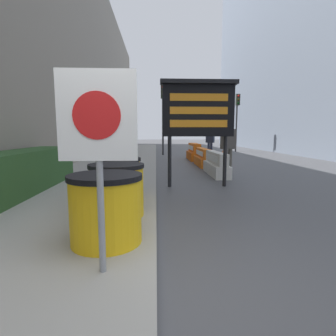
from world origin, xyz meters
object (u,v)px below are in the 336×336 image
jersey_barrier_white (216,165)px  pedestrian_passerby (210,139)px  jersey_barrier_orange_far (194,153)px  warning_sign (98,132)px  barrel_drum_foreground (106,208)px  traffic_cone_near (223,158)px  traffic_light_near_curb (163,105)px  message_board (198,110)px  jersey_barrier_orange_near (203,158)px  barrel_drum_middle (117,190)px  traffic_light_far_side (237,111)px  pedestrian_worker (228,143)px  barrel_drum_back (119,179)px

jersey_barrier_white → pedestrian_passerby: (1.22, 6.97, 0.71)m
jersey_barrier_white → jersey_barrier_orange_far: 5.19m
warning_sign → pedestrian_passerby: size_ratio=1.00×
barrel_drum_foreground → traffic_cone_near: 9.49m
warning_sign → jersey_barrier_white: bearing=68.8°
traffic_cone_near → traffic_light_near_curb: (-2.56, 5.62, 2.90)m
message_board → jersey_barrier_orange_near: 4.92m
pedestrian_passerby → jersey_barrier_orange_far: bearing=86.9°
barrel_drum_foreground → jersey_barrier_orange_far: size_ratio=0.40×
message_board → pedestrian_passerby: message_board is taller
jersey_barrier_orange_near → traffic_light_near_curb: (-1.61, 5.92, 2.89)m
barrel_drum_middle → jersey_barrier_orange_near: size_ratio=0.40×
warning_sign → jersey_barrier_white: size_ratio=0.82×
traffic_light_far_side → pedestrian_passerby: size_ratio=2.45×
jersey_barrier_orange_far → traffic_light_near_curb: size_ratio=0.48×
jersey_barrier_orange_far → traffic_light_near_curb: bearing=116.2°
jersey_barrier_white → pedestrian_worker: (0.47, 0.28, 0.73)m
barrel_drum_middle → message_board: message_board is taller
jersey_barrier_orange_near → jersey_barrier_orange_far: jersey_barrier_orange_far is taller
warning_sign → traffic_light_near_curb: size_ratio=0.40×
barrel_drum_foreground → warning_sign: warning_sign is taller
barrel_drum_back → traffic_light_far_side: (6.99, 15.33, 2.61)m
barrel_drum_back → pedestrian_passerby: (4.01, 10.88, 0.50)m
message_board → jersey_barrier_white: bearing=63.9°
traffic_light_far_side → warning_sign: bearing=-110.6°
jersey_barrier_orange_near → traffic_cone_near: size_ratio=3.09×
barrel_drum_middle → message_board: size_ratio=0.31×
message_board → jersey_barrier_white: 2.76m
traffic_cone_near → pedestrian_worker: (-0.48, -2.57, 0.74)m
barrel_drum_back → pedestrian_passerby: bearing=69.8°
warning_sign → message_board: bearing=70.9°
message_board → pedestrian_worker: message_board is taller
barrel_drum_middle → warning_sign: (0.11, -1.69, 0.87)m
barrel_drum_middle → jersey_barrier_orange_near: (2.68, 7.46, -0.23)m
warning_sign → message_board: size_ratio=0.65×
jersey_barrier_white → pedestrian_worker: 0.91m
barrel_drum_foreground → message_board: size_ratio=0.31×
warning_sign → pedestrian_passerby: bearing=74.4°
warning_sign → jersey_barrier_orange_far: 12.13m
jersey_barrier_white → pedestrian_passerby: size_ratio=1.22×
warning_sign → traffic_cone_near: size_ratio=2.65×
barrel_drum_middle → jersey_barrier_white: (2.68, 4.92, -0.22)m
warning_sign → traffic_light_near_curb: traffic_light_near_curb is taller
barrel_drum_back → pedestrian_worker: pedestrian_worker is taller
message_board → jersey_barrier_white: size_ratio=1.27×
jersey_barrier_orange_near → traffic_light_far_side: (4.21, 8.87, 2.83)m
barrel_drum_foreground → jersey_barrier_white: 6.50m
warning_sign → pedestrian_passerby: 14.11m
pedestrian_passerby → warning_sign: bearing=105.8°
traffic_cone_near → traffic_light_far_side: size_ratio=0.15×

